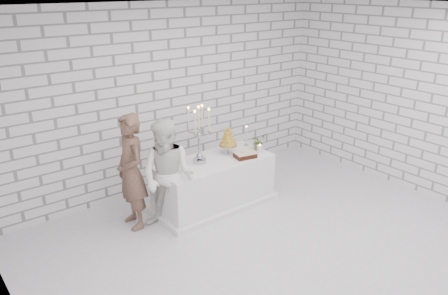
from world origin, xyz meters
The scene contains 14 objects.
ground centered at (0.00, 0.00, 0.00)m, with size 6.00×5.00×0.01m, color silver.
ceiling centered at (0.00, 0.00, 3.00)m, with size 6.00×5.00×0.01m, color white.
wall_back centered at (0.00, 2.50, 1.50)m, with size 6.00×0.01×3.00m, color white.
wall_left centered at (-3.00, 0.00, 1.50)m, with size 0.01×5.00×3.00m, color white.
wall_right centered at (3.00, 0.00, 1.50)m, with size 0.01×5.00×3.00m, color white.
cake_table centered at (0.05, 1.42, 0.38)m, with size 1.80×0.80×0.75m, color white.
groom centered at (-1.20, 1.63, 0.82)m, with size 0.60×0.39×1.65m, color brown.
bride centered at (-0.85, 1.23, 0.80)m, with size 0.77×0.60×1.59m, color white.
candelabra centered at (-0.17, 1.47, 1.19)m, with size 0.35×0.35×0.87m, color #A2A1AB, non-canonical shape.
croquembouche centered at (0.39, 1.50, 0.97)m, with size 0.29×0.29×0.45m, color olive, non-canonical shape.
chocolate_cake centered at (0.49, 1.21, 0.79)m, with size 0.31×0.22×0.08m, color black.
pillar_candle centered at (0.80, 1.22, 0.81)m, with size 0.08×0.08×0.12m, color white.
extra_taper centered at (0.84, 1.59, 0.91)m, with size 0.06×0.06×0.32m, color beige.
flowers centered at (0.88, 1.35, 0.88)m, with size 0.24×0.21×0.27m, color #44632E.
Camera 1 is at (-3.56, -3.48, 3.26)m, focal length 35.14 mm.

